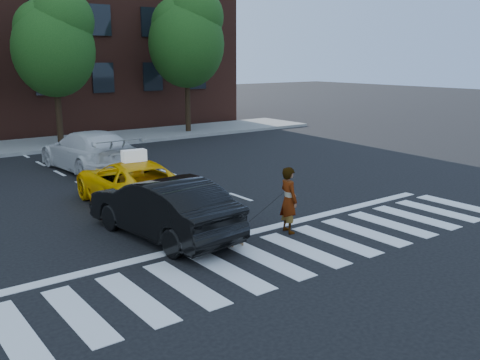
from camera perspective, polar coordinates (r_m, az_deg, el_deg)
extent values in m
plane|color=black|center=(11.78, 6.77, -7.39)|extent=(120.00, 120.00, 0.00)
cube|color=silver|center=(11.78, 6.77, -7.36)|extent=(13.00, 2.40, 0.01)
cube|color=silver|center=(12.91, 1.86, -5.43)|extent=(12.00, 0.30, 0.01)
cube|color=slate|center=(26.88, -19.89, 3.62)|extent=(30.00, 4.00, 0.15)
cylinder|color=black|center=(26.36, -18.80, 7.26)|extent=(0.28, 0.28, 3.55)
ellipsoid|color=#123C10|center=(26.26, -19.23, 12.96)|extent=(3.69, 3.69, 4.25)
sphere|color=#123C10|center=(26.24, -18.44, 15.82)|extent=(2.84, 2.84, 2.84)
sphere|color=#123C10|center=(26.42, -20.30, 14.89)|extent=(2.56, 2.56, 2.56)
cylinder|color=black|center=(29.28, -5.60, 8.68)|extent=(0.28, 0.28, 3.85)
ellipsoid|color=#123C10|center=(29.21, -5.73, 14.26)|extent=(4.00, 4.00, 4.60)
sphere|color=#123C10|center=(29.32, -4.88, 16.98)|extent=(3.08, 3.08, 3.08)
sphere|color=#123C10|center=(29.29, -6.65, 16.19)|extent=(2.77, 2.77, 2.77)
imported|color=#FEBB05|center=(15.18, -11.44, -0.35)|extent=(2.55, 4.86, 1.30)
imported|color=black|center=(12.45, -8.25, -2.91)|extent=(1.96, 4.42, 1.41)
imported|color=silver|center=(20.39, -15.84, 3.04)|extent=(2.35, 5.22, 1.48)
imported|color=#999999|center=(12.66, 5.22, -2.14)|extent=(0.48, 0.64, 1.59)
ellipsoid|color=#997A4E|center=(11.86, -0.37, -6.22)|extent=(0.45, 0.30, 0.23)
sphere|color=#997A4E|center=(11.77, -1.28, -6.07)|extent=(0.21, 0.21, 0.17)
sphere|color=#997A4E|center=(11.75, -1.59, -6.26)|extent=(0.10, 0.10, 0.08)
cylinder|color=#997A4E|center=(11.92, 0.53, -5.82)|extent=(0.13, 0.06, 0.10)
sphere|color=#997A4E|center=(11.80, -1.38, -5.76)|extent=(0.07, 0.07, 0.06)
sphere|color=#997A4E|center=(11.70, -1.17, -5.92)|extent=(0.07, 0.07, 0.06)
cylinder|color=#997A4E|center=(11.81, -0.81, -6.95)|extent=(0.05, 0.05, 0.11)
cylinder|color=#997A4E|center=(11.90, -1.00, -6.80)|extent=(0.05, 0.05, 0.11)
cylinder|color=#997A4E|center=(11.91, 0.27, -6.79)|extent=(0.05, 0.05, 0.11)
cylinder|color=#997A4E|center=(11.99, 0.07, -6.64)|extent=(0.05, 0.05, 0.11)
cube|color=white|center=(14.84, -11.24, 2.56)|extent=(0.67, 0.33, 0.32)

